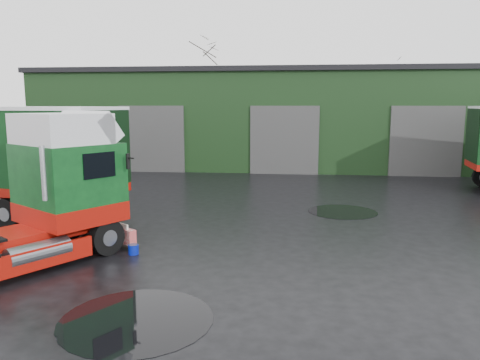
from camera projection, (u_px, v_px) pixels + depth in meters
name	position (u px, v px, depth m)	size (l,w,h in m)	color
ground	(207.00, 240.00, 14.24)	(100.00, 100.00, 0.00)	black
warehouse	(286.00, 118.00, 33.12)	(32.40, 12.40, 6.30)	black
hero_tractor	(4.00, 192.00, 11.51)	(2.66, 6.26, 3.89)	#0D4418
wash_bucket	(133.00, 249.00, 12.86)	(0.28, 0.28, 0.27)	#071699
tree_back_a	(203.00, 97.00, 43.58)	(4.40, 4.40, 9.50)	black
tree_back_b	(378.00, 108.00, 41.92)	(4.40, 4.40, 7.50)	black
puddle_0	(137.00, 320.00, 8.95)	(2.96, 2.96, 0.01)	black
puddle_1	(343.00, 212.00, 17.95)	(2.63, 2.63, 0.01)	black
puddle_2	(27.00, 230.00, 15.33)	(3.50, 3.50, 0.01)	black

